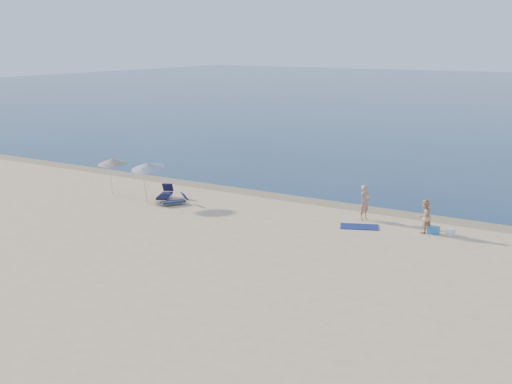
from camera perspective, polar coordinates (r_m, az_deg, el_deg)
ground at (r=21.18m, az=-17.48°, el=-12.09°), size 160.00×160.00×0.00m
wet_sand_strip at (r=36.06m, az=6.25°, el=-0.96°), size 240.00×1.60×0.00m
person_left at (r=32.77m, az=9.64°, el=-0.93°), size 0.59×0.74×1.78m
person_right at (r=31.17m, az=14.73°, el=-2.11°), size 0.88×0.96×1.60m
beach_towel at (r=31.66m, az=9.17°, el=-3.06°), size 2.09×1.66×0.03m
white_bag at (r=31.28m, az=16.87°, el=-3.44°), size 0.42×0.39×0.30m
blue_cooler at (r=31.31m, az=15.50°, el=-3.28°), size 0.54×0.41×0.35m
umbrella_near at (r=36.04m, az=-9.61°, el=2.31°), size 1.95×1.98×2.43m
umbrella_far at (r=38.29m, az=-12.66°, el=2.68°), size 1.88×1.89×2.27m
lounger_left at (r=36.94m, az=-8.08°, el=-0.20°), size 1.33×1.92×0.81m
lounger_right at (r=35.62m, az=-7.19°, el=-0.77°), size 1.20×1.52×0.66m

